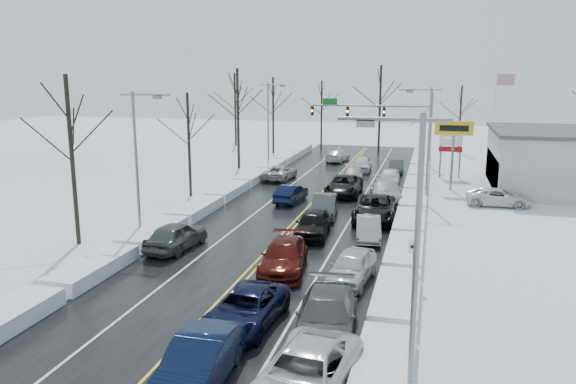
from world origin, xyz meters
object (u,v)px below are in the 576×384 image
(traffic_signal_mast, at_px, (384,115))
(tires_plus_sign, at_px, (454,133))
(flagpole, at_px, (496,112))
(oncoming_car_0, at_px, (291,202))

(traffic_signal_mast, xyz_separation_m, tires_plus_sign, (7.05, -12.00, -0.49))
(flagpole, bearing_deg, oncoming_car_0, -127.58)
(flagpole, bearing_deg, traffic_signal_mast, -170.27)
(tires_plus_sign, bearing_deg, traffic_signal_mast, 120.46)
(tires_plus_sign, xyz_separation_m, oncoming_car_0, (-12.35, -8.11, -4.99))
(traffic_signal_mast, distance_m, tires_plus_sign, 13.92)
(traffic_signal_mast, relative_size, oncoming_car_0, 3.10)
(flagpole, height_order, oncoming_car_0, flagpole)
(traffic_signal_mast, bearing_deg, oncoming_car_0, -104.76)
(traffic_signal_mast, height_order, tires_plus_sign, traffic_signal_mast)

